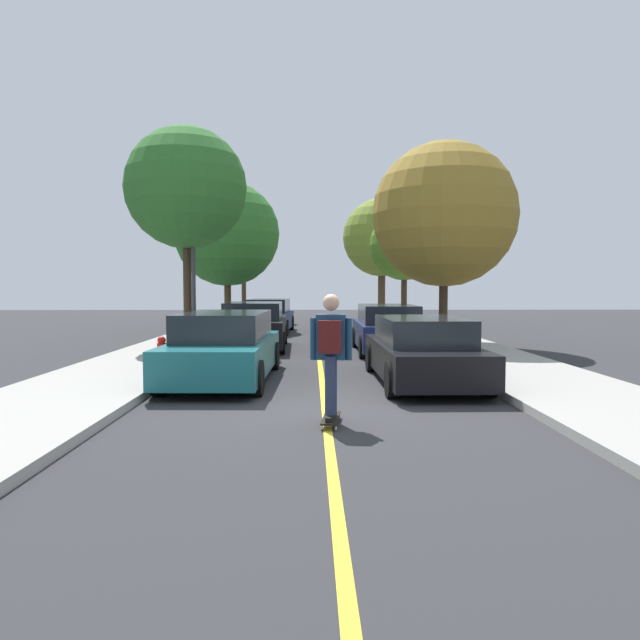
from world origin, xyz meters
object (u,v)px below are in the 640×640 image
Objects in this scene: street_tree_right_near at (404,246)px; skateboard at (331,418)px; parked_car_left_nearest at (225,347)px; street_tree_left_far at (243,232)px; parked_car_right_nearest at (422,351)px; street_tree_left_nearest at (186,188)px; streetlamp at (193,242)px; parked_car_left_near at (254,326)px; parked_car_right_near at (387,329)px; skateboarder at (331,348)px; parked_car_left_far at (269,316)px; street_tree_right_nearest at (444,215)px; fire_hydrant at (162,352)px; street_tree_right_far at (382,238)px; street_tree_left_near at (227,234)px.

street_tree_right_near is 18.87m from skateboard.
parked_car_left_nearest is 0.71× the size of street_tree_left_far.
street_tree_left_nearest reaches higher than parked_car_right_nearest.
parked_car_left_near is at bearing 16.21° from streetlamp.
parked_car_right_near is at bearing -68.90° from street_tree_left_far.
skateboard is at bearing 83.34° from skateboarder.
parked_car_right_nearest reaches higher than skateboard.
street_tree_right_near is (5.95, 1.71, 3.08)m from parked_car_left_far.
skateboarder is at bearing -102.19° from street_tree_right_near.
skateboarder is at bearing -102.31° from parked_car_right_near.
street_tree_right_nearest is (1.98, 1.45, 3.49)m from parked_car_right_near.
street_tree_right_nearest reaches higher than skateboard.
parked_car_left_nearest is 1.74m from fire_hydrant.
parked_car_right_near is 9.10m from skateboarder.
street_tree_right_far is at bearing 90.00° from street_tree_right_near.
parked_car_left_far is 5.39× the size of skateboard.
street_tree_left_near reaches higher than street_tree_right_near.
fire_hydrant is (-1.50, -11.70, -0.21)m from parked_car_left_far.
street_tree_left_near is 0.97× the size of street_tree_left_far.
street_tree_left_far reaches higher than parked_car_right_near.
street_tree_left_far is (0.00, 6.24, 0.67)m from street_tree_left_near.
street_tree_left_nearest is 1.04× the size of street_tree_right_nearest.
parked_car_left_nearest is 0.73× the size of street_tree_left_near.
skateboard is at bearing -119.03° from parked_car_right_nearest.
street_tree_right_far is (0.00, 16.12, 0.66)m from street_tree_right_nearest.
street_tree_left_near reaches higher than parked_car_left_near.
street_tree_right_nearest is 7.80m from street_tree_right_near.
street_tree_left_near is (-5.96, 14.56, 3.64)m from parked_car_right_nearest.
street_tree_right_nearest is (5.96, 0.34, 3.47)m from parked_car_left_near.
parked_car_right_nearest is 6.56× the size of fire_hydrant.
streetlamp is at bearing -88.50° from street_tree_left_near.
parked_car_left_far is at bearing 107.15° from parked_car_right_nearest.
skateboarder is (2.04, -3.85, 0.38)m from parked_car_left_nearest.
parked_car_left_nearest is at bearing -90.00° from parked_car_left_far.
skateboarder reaches higher than parked_car_right_nearest.
parked_car_right_nearest is 0.84× the size of streetlamp.
street_tree_right_far is at bearing 71.07° from fire_hydrant.
parked_car_left_near is 4.13m from parked_car_right_near.
street_tree_left_nearest is (-1.98, -6.76, 4.18)m from parked_car_left_far.
skateboarder is at bearing -96.66° from skateboard.
street_tree_left_far is (-5.95, 15.44, 4.26)m from parked_car_right_near.
street_tree_right_near is at bearing 0.32° from street_tree_left_near.
parked_car_left_nearest is 9.47m from street_tree_right_nearest.
skateboarder is (-3.91, -10.33, -3.11)m from street_tree_right_nearest.
street_tree_right_near reaches higher than skateboarder.
parked_car_left_near is at bearing -109.89° from street_tree_right_far.
street_tree_right_near is (1.98, 9.24, 3.08)m from parked_car_right_near.
street_tree_right_near is (1.98, 14.60, 3.13)m from parked_car_right_nearest.
parked_car_right_nearest is 15.06m from street_tree_right_near.
street_tree_left_far reaches higher than parked_car_left_nearest.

